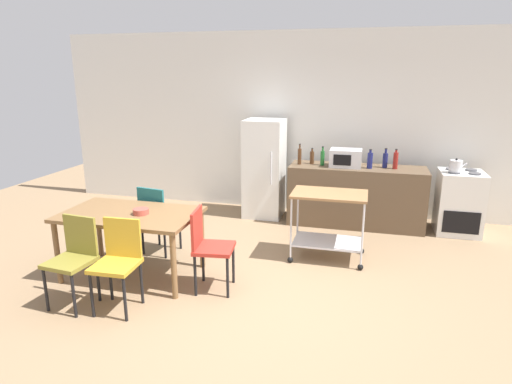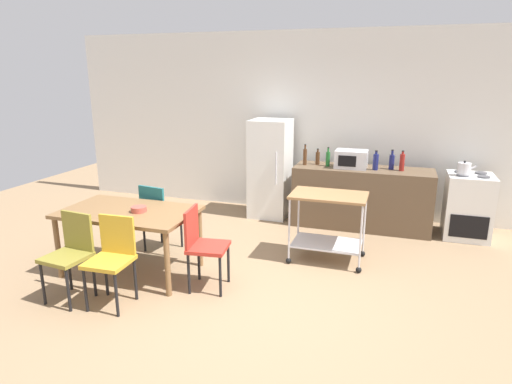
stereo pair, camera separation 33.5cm
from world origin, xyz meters
name	(u,v)px [view 2 (the right image)]	position (x,y,z in m)	size (l,w,h in m)	color
ground_plane	(247,298)	(0.00, 0.00, 0.00)	(12.00, 12.00, 0.00)	#8C7051
back_wall	(312,124)	(0.00, 3.20, 1.45)	(8.40, 0.12, 2.90)	silver
kitchen_counter	(361,198)	(0.90, 2.60, 0.45)	(2.00, 0.64, 0.90)	brown
dining_table	(129,217)	(-1.49, 0.18, 0.67)	(1.50, 0.90, 0.75)	brown
chair_teal	(159,213)	(-1.49, 0.82, 0.52)	(0.46, 0.46, 0.89)	#1E666B
chair_mustard	(112,255)	(-1.24, -0.50, 0.52)	(0.42, 0.42, 0.89)	gold
chair_olive	(71,251)	(-1.70, -0.54, 0.52)	(0.44, 0.44, 0.89)	olive
chair_red	(202,242)	(-0.53, 0.07, 0.52)	(0.45, 0.45, 0.89)	#B72D23
stove_oven	(468,206)	(2.35, 2.62, 0.45)	(0.60, 0.61, 0.92)	white
refrigerator	(270,169)	(-0.55, 2.70, 0.78)	(0.60, 0.63, 1.55)	white
kitchen_cart	(328,216)	(0.62, 1.21, 0.57)	(0.91, 0.57, 0.85)	olive
bottle_soda	(305,156)	(0.03, 2.58, 1.03)	(0.06, 0.06, 0.31)	#4C2D19
bottle_vinegar	(318,158)	(0.21, 2.66, 1.00)	(0.06, 0.06, 0.24)	#4C2D19
bottle_wine	(328,158)	(0.38, 2.59, 1.02)	(0.06, 0.06, 0.29)	#1E6628
microwave	(351,159)	(0.72, 2.57, 1.03)	(0.46, 0.35, 0.26)	silver
bottle_sparkling_water	(376,162)	(1.07, 2.54, 1.02)	(0.08, 0.08, 0.28)	navy
bottle_soy_sauce	(392,161)	(1.29, 2.65, 1.02)	(0.07, 0.07, 0.29)	navy
bottle_olive_oil	(402,162)	(1.43, 2.59, 1.03)	(0.07, 0.07, 0.29)	maroon
fruit_bowl	(139,209)	(-1.34, 0.16, 0.78)	(0.17, 0.17, 0.06)	#B24C3F
kettle	(464,169)	(2.23, 2.52, 1.00)	(0.24, 0.17, 0.19)	silver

